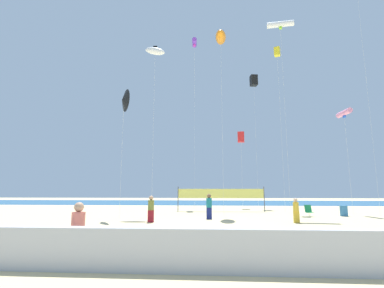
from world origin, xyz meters
TOP-DOWN VIEW (x-y plane):
  - ground_plane at (0.00, 0.00)m, footprint 120.00×120.00m
  - ocean_band at (0.00, 31.67)m, footprint 120.00×20.00m
  - boardwalk_ledge at (0.00, -9.98)m, footprint 28.00×0.44m
  - mother_figure at (-3.52, -9.14)m, footprint 0.38×0.38m
  - toddler_figure at (-2.91, -9.24)m, footprint 0.18×0.18m
  - beachgoer_olive_shirt at (-3.56, 1.06)m, footprint 0.39×0.39m
  - beachgoer_mustard_shirt at (5.72, 1.40)m, footprint 0.35×0.35m
  - beachgoer_teal_shirt at (0.17, 3.46)m, footprint 0.41×0.41m
  - folding_beach_chair at (8.00, 6.06)m, footprint 0.52×0.65m
  - trash_barrel at (10.87, 6.49)m, footprint 0.58×0.58m
  - volleyball_net at (1.23, 11.12)m, footprint 8.57×0.18m
  - beach_handbag at (6.87, 5.64)m, footprint 0.28×0.14m
  - kite_violet_tube at (-1.80, 18.31)m, footprint 0.70×1.75m
  - kite_black_delta at (-6.43, 3.48)m, footprint 1.30×1.66m
  - kite_black_box at (6.00, 18.33)m, footprint 0.99×0.99m
  - kite_pink_tube at (12.59, 8.68)m, footprint 0.67×1.98m
  - kite_white_inflatable at (-4.72, 6.65)m, footprint 2.02×0.78m
  - kite_orange_inflatable at (1.39, 8.08)m, footprint 1.11×2.95m
  - kite_white_tube at (6.98, 7.50)m, footprint 2.48×0.84m
  - kite_yellow_box at (7.57, 11.67)m, footprint 0.76×0.76m
  - kite_red_box at (4.00, 17.06)m, footprint 0.88×0.88m

SIDE VIEW (x-z plane):
  - ground_plane at x=0.00m, z-range 0.00..0.00m
  - ocean_band at x=0.00m, z-range 0.00..0.01m
  - beach_handbag at x=6.87m, z-range 0.00..0.22m
  - toddler_figure at x=-2.91m, z-range 0.03..0.80m
  - trash_barrel at x=10.87m, z-range 0.00..0.84m
  - folding_beach_chair at x=8.00m, z-range 0.02..0.91m
  - boardwalk_ledge at x=0.00m, z-range 0.00..1.08m
  - beachgoer_mustard_shirt at x=5.72m, z-range 0.05..1.60m
  - mother_figure at x=-3.52m, z-range 0.06..1.74m
  - beachgoer_olive_shirt at x=-3.56m, z-range 0.06..1.74m
  - beachgoer_teal_shirt at x=0.17m, z-range 0.06..1.84m
  - volleyball_net at x=1.23m, z-range 0.44..2.84m
  - kite_red_box at x=4.00m, z-range 3.93..13.06m
  - kite_black_delta at x=-6.43m, z-range 4.06..13.99m
  - kite_pink_tube at x=12.59m, z-range 4.38..13.68m
  - kite_white_inflatable at x=-4.72m, z-range 7.09..22.38m
  - kite_black_box at x=6.00m, z-range 7.78..24.74m
  - kite_orange_inflatable at x=1.39m, z-range 7.96..25.44m
  - kite_yellow_box at x=7.57m, z-range 8.12..25.42m
  - kite_white_tube at x=6.98m, z-range 8.55..26.27m
  - kite_violet_tube at x=-1.80m, z-range 10.76..33.03m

